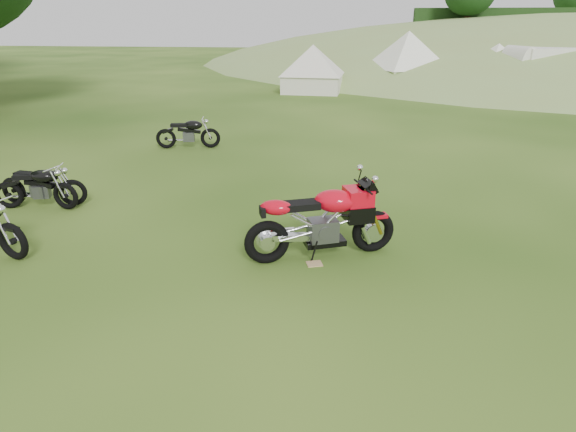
% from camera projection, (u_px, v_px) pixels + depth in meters
% --- Properties ---
extents(ground, '(120.00, 120.00, 0.00)m').
position_uv_depth(ground, '(270.00, 279.00, 6.73)').
color(ground, '#1E420E').
rests_on(ground, ground).
extents(sport_motorcycle, '(2.27, 1.32, 1.33)m').
position_uv_depth(sport_motorcycle, '(322.00, 216.00, 7.10)').
color(sport_motorcycle, red).
rests_on(sport_motorcycle, ground).
extents(plywood_board, '(0.27, 0.24, 0.02)m').
position_uv_depth(plywood_board, '(314.00, 264.00, 7.11)').
color(plywood_board, tan).
rests_on(plywood_board, ground).
extents(vintage_moto_b, '(1.68, 0.78, 0.86)m').
position_uv_depth(vintage_moto_b, '(40.00, 186.00, 9.15)').
color(vintage_moto_b, black).
rests_on(vintage_moto_b, ground).
extents(vintage_moto_c, '(1.69, 0.60, 0.87)m').
position_uv_depth(vintage_moto_c, '(38.00, 185.00, 9.16)').
color(vintage_moto_c, black).
rests_on(vintage_moto_c, ground).
extents(vintage_moto_d, '(1.77, 0.72, 0.91)m').
position_uv_depth(vintage_moto_d, '(188.00, 132.00, 13.39)').
color(vintage_moto_d, black).
rests_on(vintage_moto_d, ground).
extents(tent_left, '(2.90, 2.90, 2.39)m').
position_uv_depth(tent_left, '(313.00, 67.00, 23.73)').
color(tent_left, silver).
rests_on(tent_left, ground).
extents(tent_mid, '(4.22, 4.22, 2.75)m').
position_uv_depth(tent_mid, '(407.00, 60.00, 25.57)').
color(tent_mid, white).
rests_on(tent_mid, ground).
extents(tent_right, '(3.58, 3.58, 2.39)m').
position_uv_depth(tent_right, '(496.00, 65.00, 24.99)').
color(tent_right, white).
rests_on(tent_right, ground).
extents(caravan, '(5.01, 3.49, 2.15)m').
position_uv_depth(caravan, '(549.00, 69.00, 24.07)').
color(caravan, silver).
rests_on(caravan, ground).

